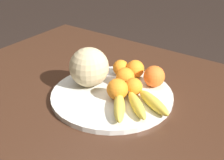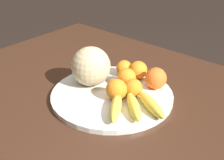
% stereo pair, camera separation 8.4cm
% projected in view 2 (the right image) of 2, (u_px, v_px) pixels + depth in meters
% --- Properties ---
extents(kitchen_table, '(1.26, 0.91, 0.72)m').
position_uv_depth(kitchen_table, '(110.00, 115.00, 1.14)').
color(kitchen_table, '#3D2316').
rests_on(kitchen_table, ground_plane).
extents(fruit_bowl, '(0.41, 0.41, 0.02)m').
position_uv_depth(fruit_bowl, '(112.00, 95.00, 1.05)').
color(fruit_bowl, silver).
rests_on(fruit_bowl, kitchen_table).
extents(melon, '(0.14, 0.14, 0.14)m').
position_uv_depth(melon, '(91.00, 66.00, 1.07)').
color(melon, '#C6B284').
rests_on(melon, fruit_bowl).
extents(banana_bunch, '(0.21, 0.21, 0.04)m').
position_uv_depth(banana_bunch, '(134.00, 106.00, 0.94)').
color(banana_bunch, brown).
rests_on(banana_bunch, fruit_bowl).
extents(orange_front_left, '(0.06, 0.06, 0.06)m').
position_uv_depth(orange_front_left, '(127.00, 77.00, 1.08)').
color(orange_front_left, orange).
rests_on(orange_front_left, fruit_bowl).
extents(orange_front_right, '(0.07, 0.07, 0.07)m').
position_uv_depth(orange_front_right, '(156.00, 78.00, 1.06)').
color(orange_front_right, orange).
rests_on(orange_front_right, fruit_bowl).
extents(orange_mid_center, '(0.06, 0.06, 0.06)m').
position_uv_depth(orange_mid_center, '(124.00, 68.00, 1.15)').
color(orange_mid_center, orange).
rests_on(orange_mid_center, fruit_bowl).
extents(orange_back_left, '(0.07, 0.07, 0.07)m').
position_uv_depth(orange_back_left, '(138.00, 70.00, 1.12)').
color(orange_back_left, orange).
rests_on(orange_back_left, fruit_bowl).
extents(orange_back_right, '(0.06, 0.06, 0.06)m').
position_uv_depth(orange_back_right, '(133.00, 88.00, 1.02)').
color(orange_back_right, orange).
rests_on(orange_back_right, fruit_bowl).
extents(orange_top_small, '(0.07, 0.07, 0.07)m').
position_uv_depth(orange_top_small, '(116.00, 89.00, 1.00)').
color(orange_top_small, orange).
rests_on(orange_top_small, fruit_bowl).
extents(produce_tag, '(0.08, 0.06, 0.00)m').
position_uv_depth(produce_tag, '(121.00, 93.00, 1.04)').
color(produce_tag, white).
rests_on(produce_tag, fruit_bowl).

